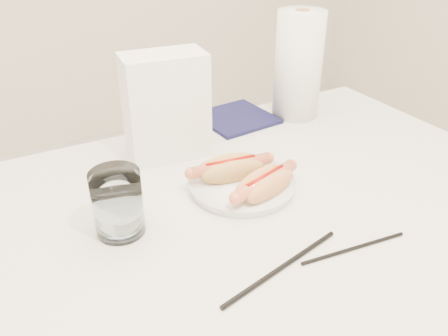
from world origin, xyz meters
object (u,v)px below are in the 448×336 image
napkin_box (166,107)px  paper_towel_roll (298,65)px  plate (242,185)px  water_glass (118,203)px  table (240,238)px  hotdog_left (231,169)px  hotdog_right (265,184)px

napkin_box → paper_towel_roll: paper_towel_roll is taller
plate → napkin_box: bearing=108.7°
napkin_box → paper_towel_roll: (0.37, 0.05, 0.02)m
plate → napkin_box: size_ratio=0.88×
water_glass → table: bearing=-13.2°
plate → water_glass: bearing=-176.5°
hotdog_left → water_glass: bearing=-163.7°
table → hotdog_left: 0.13m
plate → hotdog_right: hotdog_right is taller
water_glass → paper_towel_roll: size_ratio=0.43×
hotdog_right → water_glass: 0.26m
hotdog_left → paper_towel_roll: (0.31, 0.22, 0.09)m
hotdog_left → hotdog_right: bearing=-63.6°
water_glass → napkin_box: size_ratio=0.51×
plate → table: bearing=-122.9°
hotdog_right → napkin_box: napkin_box is taller
plate → hotdog_left: (-0.01, 0.02, 0.03)m
plate → napkin_box: (-0.07, 0.20, 0.10)m
table → hotdog_left: hotdog_left is taller
water_glass → napkin_box: (0.18, 0.21, 0.05)m
plate → paper_towel_roll: bearing=38.7°
plate → napkin_box: 0.23m
hotdog_right → water_glass: (-0.26, 0.04, 0.02)m
water_glass → paper_towel_roll: 0.61m
plate → hotdog_right: (0.01, -0.05, 0.03)m
plate → water_glass: size_ratio=1.74×
hotdog_right → paper_towel_roll: bearing=28.6°
hotdog_left → napkin_box: 0.20m
hotdog_left → water_glass: water_glass is taller
hotdog_left → water_glass: (-0.23, -0.04, 0.02)m
table → paper_towel_roll: size_ratio=4.61×
water_glass → napkin_box: 0.28m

